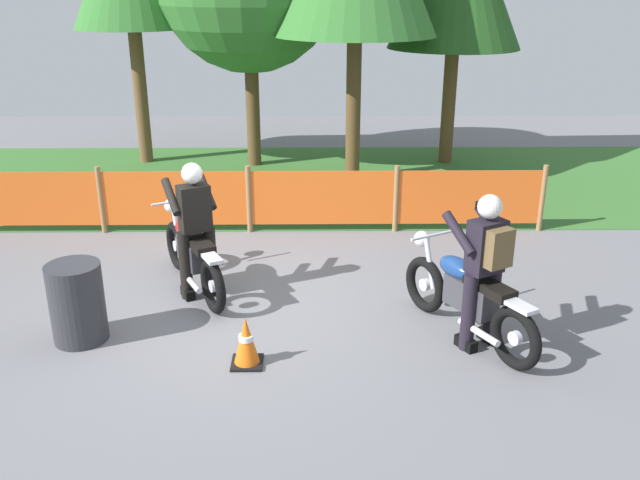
# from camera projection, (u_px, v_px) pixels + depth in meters

# --- Properties ---
(ground) EXTENTS (24.00, 24.00, 0.02)m
(ground) POSITION_uv_depth(u_px,v_px,m) (233.00, 304.00, 8.22)
(ground) COLOR slate
(grass_verge) EXTENTS (24.00, 5.57, 0.01)m
(grass_verge) POSITION_uv_depth(u_px,v_px,m) (262.00, 181.00, 13.13)
(grass_verge) COLOR #386B2D
(grass_verge) RESTS_ON ground
(barrier_fence) EXTENTS (9.12, 0.08, 1.05)m
(barrier_fence) POSITION_uv_depth(u_px,v_px,m) (249.00, 198.00, 10.34)
(barrier_fence) COLOR olive
(barrier_fence) RESTS_ON ground
(motorcycle_lead) EXTENTS (1.10, 1.93, 1.00)m
(motorcycle_lead) POSITION_uv_depth(u_px,v_px,m) (192.00, 253.00, 8.44)
(motorcycle_lead) COLOR black
(motorcycle_lead) RESTS_ON ground
(motorcycle_trailing) EXTENTS (1.14, 1.91, 1.00)m
(motorcycle_trailing) POSITION_uv_depth(u_px,v_px,m) (466.00, 296.00, 7.29)
(motorcycle_trailing) COLOR black
(motorcycle_trailing) RESTS_ON ground
(rider_lead) EXTENTS (0.70, 0.71, 1.69)m
(rider_lead) POSITION_uv_depth(u_px,v_px,m) (195.00, 225.00, 8.11)
(rider_lead) COLOR black
(rider_lead) RESTS_ON ground
(rider_trailing) EXTENTS (0.71, 0.79, 1.69)m
(rider_trailing) POSITION_uv_depth(u_px,v_px,m) (485.00, 264.00, 6.94)
(rider_trailing) COLOR black
(rider_trailing) RESTS_ON ground
(traffic_cone) EXTENTS (0.32, 0.32, 0.53)m
(traffic_cone) POSITION_uv_depth(u_px,v_px,m) (246.00, 342.00, 6.82)
(traffic_cone) COLOR black
(traffic_cone) RESTS_ON ground
(spare_drum) EXTENTS (0.58, 0.58, 0.88)m
(spare_drum) POSITION_uv_depth(u_px,v_px,m) (77.00, 303.00, 7.24)
(spare_drum) COLOR #2D2D33
(spare_drum) RESTS_ON ground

